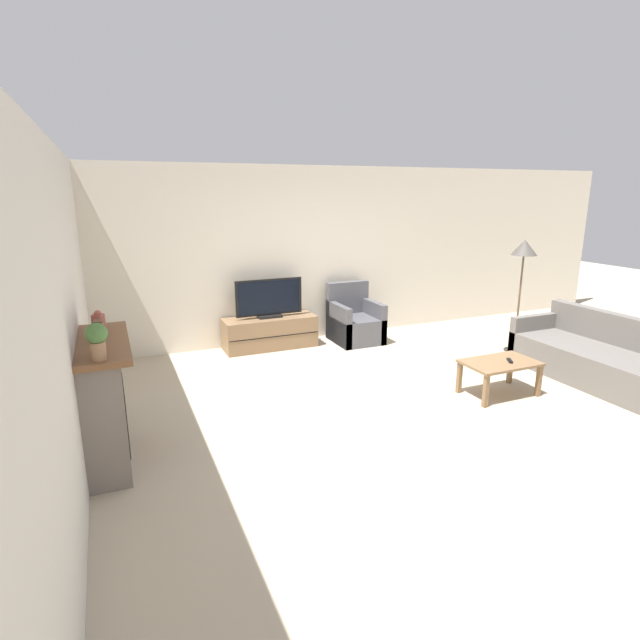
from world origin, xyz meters
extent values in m
plane|color=tan|center=(0.00, 0.00, 0.00)|extent=(24.00, 24.00, 0.00)
cube|color=beige|center=(0.00, 2.84, 1.35)|extent=(12.00, 0.06, 2.70)
cube|color=beige|center=(-3.28, 0.00, 1.35)|extent=(0.06, 12.00, 2.70)
cube|color=slate|center=(-3.08, -0.02, 0.52)|extent=(0.32, 1.15, 1.04)
cube|color=black|center=(-2.92, -0.02, 0.39)|extent=(0.01, 0.63, 0.57)
cube|color=orange|center=(-2.92, -0.02, 0.24)|extent=(0.01, 0.44, 0.11)
cube|color=brown|center=(-3.05, -0.02, 1.06)|extent=(0.44, 1.27, 0.05)
cylinder|color=#994C3D|center=(-3.06, -0.40, 1.17)|extent=(0.11, 0.11, 0.16)
sphere|color=#994C3D|center=(-3.06, -0.40, 1.26)|extent=(0.06, 0.06, 0.06)
cylinder|color=#994C3D|center=(-3.06, -0.11, 1.16)|extent=(0.10, 0.10, 0.14)
sphere|color=#994C3D|center=(-3.06, -0.11, 1.24)|extent=(0.05, 0.05, 0.05)
cylinder|color=#994C3D|center=(-3.06, 0.36, 1.16)|extent=(0.12, 0.12, 0.14)
sphere|color=#994C3D|center=(-3.06, 0.36, 1.24)|extent=(0.07, 0.07, 0.07)
cube|color=brown|center=(-3.06, 0.11, 1.16)|extent=(0.07, 0.11, 0.15)
cylinder|color=white|center=(-3.03, 0.11, 1.18)|extent=(0.00, 0.08, 0.08)
cylinder|color=#936B4C|center=(-3.06, -0.56, 1.16)|extent=(0.11, 0.11, 0.15)
sphere|color=#477038|center=(-3.06, -0.56, 1.30)|extent=(0.16, 0.16, 0.16)
cube|color=brown|center=(-0.77, 2.53, 0.24)|extent=(1.39, 0.48, 0.47)
cube|color=black|center=(-0.77, 2.29, 0.24)|extent=(1.37, 0.01, 0.01)
cube|color=black|center=(-0.77, 2.53, 0.49)|extent=(0.36, 0.18, 0.04)
cube|color=black|center=(-0.77, 2.53, 0.79)|extent=(1.02, 0.03, 0.54)
cube|color=black|center=(-0.77, 2.52, 0.79)|extent=(0.94, 0.01, 0.49)
cube|color=#4C4C51|center=(0.57, 2.31, 0.20)|extent=(0.70, 0.76, 0.40)
cube|color=#4C4C51|center=(0.57, 2.62, 0.66)|extent=(0.70, 0.14, 0.51)
cube|color=#4C4C51|center=(0.27, 2.31, 0.32)|extent=(0.10, 0.76, 0.63)
cube|color=#4C4C51|center=(0.87, 2.31, 0.32)|extent=(0.10, 0.76, 0.63)
cube|color=brown|center=(1.13, -0.26, 0.39)|extent=(0.86, 0.53, 0.03)
cube|color=brown|center=(0.74, -0.48, 0.19)|extent=(0.05, 0.05, 0.38)
cube|color=brown|center=(1.52, -0.48, 0.19)|extent=(0.05, 0.05, 0.38)
cube|color=brown|center=(0.74, -0.03, 0.19)|extent=(0.05, 0.05, 0.38)
cube|color=brown|center=(1.52, -0.03, 0.19)|extent=(0.05, 0.05, 0.38)
cube|color=black|center=(1.23, -0.30, 0.42)|extent=(0.11, 0.15, 0.02)
cube|color=#66605B|center=(2.57, -0.43, 0.21)|extent=(0.90, 2.15, 0.42)
cube|color=#66605B|center=(2.94, -0.43, 0.61)|extent=(0.16, 2.15, 0.39)
cube|color=#66605B|center=(2.57, 0.59, 0.32)|extent=(0.90, 0.11, 0.63)
cylinder|color=black|center=(2.55, 0.95, 0.01)|extent=(0.30, 0.30, 0.01)
cylinder|color=brown|center=(2.55, 0.95, 0.72)|extent=(0.03, 0.03, 1.41)
cone|color=#4C4742|center=(2.55, 0.95, 1.54)|extent=(0.36, 0.36, 0.22)
camera|label=1|loc=(-2.94, -4.45, 2.31)|focal=28.00mm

